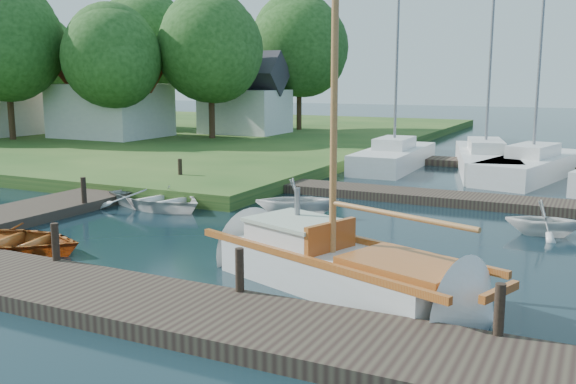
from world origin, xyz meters
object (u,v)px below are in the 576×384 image
at_px(mooring_post_1, 55,242).
at_px(mooring_post_3, 499,309).
at_px(sailboat, 346,272).
at_px(tree_2, 112,57).
at_px(tree_1, 6,42).
at_px(marina_boat_0, 394,156).
at_px(mooring_post_5, 180,169).
at_px(house_c, 245,101).
at_px(mooring_post_2, 240,270).
at_px(house_a, 110,96).
at_px(tree_3, 211,48).
at_px(tree_7, 300,46).
at_px(mooring_post_4, 84,190).
at_px(tender_a, 157,196).
at_px(tender_d, 545,216).
at_px(tree_5, 41,59).
at_px(tree_4, 145,44).
at_px(tender_b, 297,197).
at_px(marina_boat_1, 485,159).
at_px(dinghy, 9,237).
at_px(marina_boat_2, 533,164).

distance_m(mooring_post_1, mooring_post_3, 9.00).
xyz_separation_m(sailboat, tree_2, (-20.85, 17.25, 4.91)).
bearing_deg(tree_1, marina_boat_0, 4.26).
bearing_deg(mooring_post_1, mooring_post_5, 111.80).
bearing_deg(house_c, mooring_post_5, -67.62).
bearing_deg(mooring_post_2, house_a, 135.67).
bearing_deg(tree_1, mooring_post_1, -39.08).
relative_size(mooring_post_2, sailboat, 0.08).
bearing_deg(tree_2, tree_3, 45.00).
height_order(house_a, tree_3, tree_3).
distance_m(mooring_post_1, tree_7, 32.79).
bearing_deg(marina_boat_0, mooring_post_4, 156.35).
height_order(mooring_post_2, tree_3, tree_3).
bearing_deg(house_c, sailboat, -56.23).
bearing_deg(mooring_post_4, mooring_post_2, -30.47).
distance_m(mooring_post_5, tender_a, 3.79).
relative_size(marina_boat_0, tree_7, 1.09).
xyz_separation_m(tender_d, tree_5, (-35.96, 16.87, 4.90)).
distance_m(house_c, tree_4, 8.85).
xyz_separation_m(mooring_post_5, tender_b, (6.23, -2.82, -0.05)).
height_order(mooring_post_5, sailboat, sailboat).
relative_size(sailboat, tender_d, 4.98).
relative_size(marina_boat_1, tree_5, 1.20).
height_order(dinghy, marina_boat_1, marina_boat_1).
height_order(sailboat, dinghy, sailboat).
distance_m(mooring_post_5, dinghy, 9.41).
bearing_deg(tender_a, house_c, 36.69).
relative_size(tender_d, tree_4, 0.20).
bearing_deg(marina_boat_2, house_c, 78.20).
relative_size(marina_boat_1, tree_3, 1.11).
xyz_separation_m(tree_1, tree_3, (10.00, 6.00, -0.28)).
bearing_deg(house_a, sailboat, -40.04).
height_order(tree_1, tree_5, tree_1).
relative_size(dinghy, tree_7, 0.39).
bearing_deg(mooring_post_3, house_a, 141.07).
height_order(mooring_post_4, sailboat, sailboat).
height_order(mooring_post_3, tree_1, tree_1).
height_order(mooring_post_3, sailboat, sailboat).
distance_m(mooring_post_4, dinghy, 4.59).
bearing_deg(marina_boat_0, tender_a, 160.21).
bearing_deg(tender_b, marina_boat_2, -53.61).
bearing_deg(tree_3, mooring_post_3, -49.05).
bearing_deg(tree_1, dinghy, -41.06).
xyz_separation_m(mooring_post_1, marina_boat_1, (5.53, 19.60, -0.14)).
relative_size(tender_a, marina_boat_1, 0.39).
height_order(mooring_post_1, marina_boat_0, marina_boat_0).
height_order(mooring_post_2, sailboat, sailboat).
bearing_deg(mooring_post_2, tree_2, 135.67).
relative_size(mooring_post_3, house_a, 0.13).
relative_size(mooring_post_1, mooring_post_5, 1.00).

